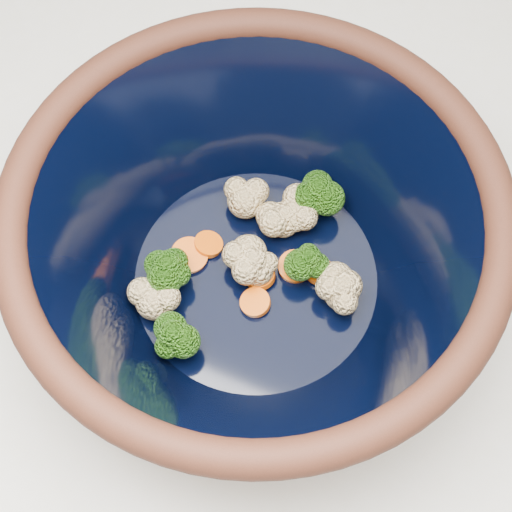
% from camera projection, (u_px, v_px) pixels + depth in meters
% --- Properties ---
extents(ground, '(3.00, 3.00, 0.00)m').
position_uv_depth(ground, '(259.00, 441.00, 1.49)').
color(ground, '#9E7A54').
rests_on(ground, ground).
extents(counter, '(1.20, 1.20, 0.90)m').
position_uv_depth(counter, '(260.00, 381.00, 1.09)').
color(counter, white).
rests_on(counter, ground).
extents(mixing_bowl, '(0.45, 0.45, 0.17)m').
position_uv_depth(mixing_bowl, '(256.00, 247.00, 0.58)').
color(mixing_bowl, black).
rests_on(mixing_bowl, counter).
extents(vegetable_pile, '(0.18, 0.21, 0.05)m').
position_uv_depth(vegetable_pile, '(257.00, 254.00, 0.62)').
color(vegetable_pile, '#608442').
rests_on(vegetable_pile, mixing_bowl).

